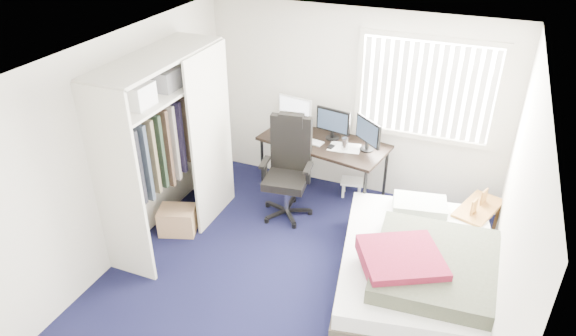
# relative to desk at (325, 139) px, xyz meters

# --- Properties ---
(ground) EXTENTS (4.20, 4.20, 0.00)m
(ground) POSITION_rel_desk_xyz_m (0.27, -1.75, -0.84)
(ground) COLOR black
(ground) RESTS_ON ground
(room_shell) EXTENTS (4.20, 4.20, 4.20)m
(room_shell) POSITION_rel_desk_xyz_m (0.27, -1.75, 0.67)
(room_shell) COLOR silver
(room_shell) RESTS_ON ground
(window_assembly) EXTENTS (1.72, 0.09, 1.32)m
(window_assembly) POSITION_rel_desk_xyz_m (1.17, 0.29, 0.76)
(window_assembly) COLOR white
(window_assembly) RESTS_ON ground
(closet) EXTENTS (0.64, 1.84, 2.22)m
(closet) POSITION_rel_desk_xyz_m (-1.40, -1.49, 0.51)
(closet) COLOR beige
(closet) RESTS_ON ground
(desk) EXTENTS (1.77, 1.07, 1.28)m
(desk) POSITION_rel_desk_xyz_m (0.00, 0.00, 0.00)
(desk) COLOR black
(desk) RESTS_ON ground
(office_chair) EXTENTS (0.70, 0.70, 1.33)m
(office_chair) POSITION_rel_desk_xyz_m (-0.29, -0.58, -0.33)
(office_chair) COLOR black
(office_chair) RESTS_ON ground
(footstool) EXTENTS (0.33, 0.28, 0.24)m
(footstool) POSITION_rel_desk_xyz_m (0.38, 0.10, -0.65)
(footstool) COLOR white
(footstool) RESTS_ON ground
(nightstand) EXTENTS (0.57, 0.79, 0.67)m
(nightstand) POSITION_rel_desk_xyz_m (2.02, -0.33, -0.41)
(nightstand) COLOR brown
(nightstand) RESTS_ON ground
(bed) EXTENTS (1.94, 2.37, 0.70)m
(bed) POSITION_rel_desk_xyz_m (1.54, -1.43, -0.55)
(bed) COLOR #433C30
(bed) RESTS_ON ground
(pine_box) EXTENTS (0.52, 0.45, 0.33)m
(pine_box) POSITION_rel_desk_xyz_m (-1.38, -1.51, -0.67)
(pine_box) COLOR tan
(pine_box) RESTS_ON ground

